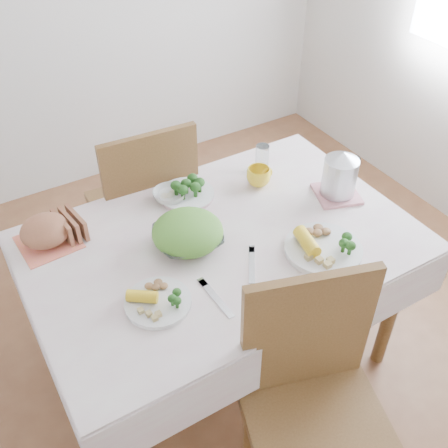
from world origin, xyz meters
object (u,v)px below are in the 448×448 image
dinner_plate_right (323,250)px  dining_table (222,305)px  electric_kettle (340,172)px  salad_bowl (188,239)px  yellow_mug (259,177)px  chair_near (320,439)px  dinner_plate_left (158,302)px  chair_far (142,211)px

dinner_plate_right → dining_table: bearing=138.9°
dining_table → electric_kettle: 0.77m
salad_bowl → yellow_mug: (0.46, 0.19, 0.01)m
dining_table → salad_bowl: 0.44m
chair_near → salad_bowl: (-0.07, 0.78, 0.33)m
dining_table → chair_near: (-0.06, -0.74, 0.09)m
dining_table → dinner_plate_right: bearing=-41.1°
electric_kettle → dinner_plate_right: bearing=-153.1°
electric_kettle → yellow_mug: bearing=120.6°
salad_bowl → yellow_mug: size_ratio=2.40×
dining_table → dinner_plate_left: size_ratio=6.03×
salad_bowl → chair_near: bearing=-85.2°
yellow_mug → chair_near: bearing=-111.8°
dining_table → chair_near: bearing=-94.8°
chair_near → chair_far: size_ratio=1.01×
yellow_mug → chair_far: bearing=131.8°
dinner_plate_left → electric_kettle: size_ratio=1.14×
yellow_mug → electric_kettle: electric_kettle is taller
chair_near → dinner_plate_left: chair_near is taller
dinner_plate_left → yellow_mug: yellow_mug is taller
chair_far → electric_kettle: 1.03m
dining_table → chair_far: (-0.07, 0.68, 0.09)m
chair_far → electric_kettle: electric_kettle is taller
dining_table → dinner_plate_right: dinner_plate_right is taller
dinner_plate_left → dinner_plate_right: (0.65, -0.08, 0.00)m
chair_near → electric_kettle: size_ratio=5.03×
salad_bowl → dinner_plate_left: bearing=-137.0°
salad_bowl → yellow_mug: 0.50m
salad_bowl → dinner_plate_right: (0.42, -0.30, -0.02)m
salad_bowl → electric_kettle: size_ratio=1.26×
chair_far → electric_kettle: (0.64, -0.69, 0.42)m
dining_table → salad_bowl: size_ratio=5.42×
dining_table → yellow_mug: yellow_mug is taller
electric_kettle → dinner_plate_left: bearing=175.2°
chair_near → chair_far: 1.42m
salad_bowl → yellow_mug: bearing=23.0°
chair_near → dinner_plate_right: 0.67m
dining_table → dinner_plate_right: 0.56m
dinner_plate_left → electric_kettle: 0.96m
dinner_plate_left → dining_table: bearing=25.8°
dinner_plate_left → electric_kettle: (0.94, 0.17, 0.11)m
chair_near → chair_far: (-0.01, 1.42, 0.00)m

